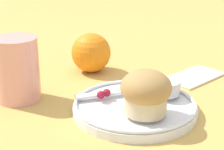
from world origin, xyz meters
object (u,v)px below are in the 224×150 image
(butter_knife, at_px, (124,92))
(muffin, at_px, (146,92))
(juice_glass, at_px, (17,69))
(orange_fruit, at_px, (91,53))

(butter_knife, bearing_deg, muffin, -86.93)
(butter_knife, relative_size, juice_glass, 1.49)
(muffin, height_order, orange_fruit, muffin)
(muffin, distance_m, juice_glass, 0.23)
(muffin, relative_size, juice_glass, 0.69)
(butter_knife, relative_size, orange_fruit, 2.02)
(orange_fruit, bearing_deg, juice_glass, -172.74)
(muffin, bearing_deg, juice_glass, 112.91)
(butter_knife, height_order, juice_glass, juice_glass)
(butter_knife, bearing_deg, orange_fruit, 93.22)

